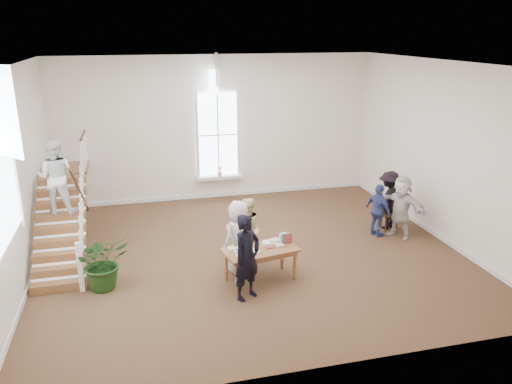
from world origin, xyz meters
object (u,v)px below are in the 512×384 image
object	(u,v)px
woman_cluster_c	(401,207)
side_chair	(389,211)
woman_cluster_b	(389,200)
floor_plant	(103,262)
woman_cluster_a	(378,210)
police_officer	(247,257)
person_yellow	(247,229)
library_table	(260,253)
elderly_woman	(239,236)

from	to	relation	value
woman_cluster_c	side_chair	size ratio (longest dim) A/B	1.85
woman_cluster_b	floor_plant	size ratio (longest dim) A/B	1.35
woman_cluster_a	woman_cluster_b	world-z (taller)	woman_cluster_b
police_officer	floor_plant	xyz separation A→B (m)	(-2.82, 1.13, -0.30)
person_yellow	woman_cluster_c	distance (m)	4.19
floor_plant	woman_cluster_b	bearing A→B (deg)	12.14
library_table	woman_cluster_a	distance (m)	3.96
police_officer	person_yellow	world-z (taller)	police_officer
side_chair	woman_cluster_c	bearing A→B (deg)	-84.19
person_yellow	elderly_woman	bearing A→B (deg)	30.39
person_yellow	floor_plant	world-z (taller)	person_yellow
police_officer	woman_cluster_c	xyz separation A→B (m)	(4.58, 2.07, -0.06)
woman_cluster_c	woman_cluster_b	bearing A→B (deg)	150.11
library_table	woman_cluster_c	bearing A→B (deg)	7.84
police_officer	woman_cluster_a	xyz separation A→B (m)	(4.05, 2.27, -0.18)
floor_plant	side_chair	xyz separation A→B (m)	(7.41, 1.53, -0.10)
woman_cluster_b	woman_cluster_c	size ratio (longest dim) A/B	0.96
elderly_woman	person_yellow	xyz separation A→B (m)	(0.30, 0.50, -0.06)
woman_cluster_c	floor_plant	world-z (taller)	woman_cluster_c
library_table	woman_cluster_b	distance (m)	4.63
library_table	police_officer	bearing A→B (deg)	-135.02
police_officer	side_chair	xyz separation A→B (m)	(4.59, 2.66, -0.40)
woman_cluster_b	library_table	bearing A→B (deg)	-0.67
person_yellow	floor_plant	bearing A→B (deg)	-17.77
library_table	floor_plant	xyz separation A→B (m)	(-3.26, 0.48, -0.06)
elderly_woman	woman_cluster_b	bearing A→B (deg)	167.67
library_table	side_chair	xyz separation A→B (m)	(4.15, 2.01, -0.15)
woman_cluster_b	floor_plant	world-z (taller)	woman_cluster_b
elderly_woman	floor_plant	distance (m)	2.93
side_chair	police_officer	bearing A→B (deg)	-143.22
floor_plant	elderly_woman	bearing A→B (deg)	2.32
library_table	police_officer	size ratio (longest dim) A/B	0.94
elderly_woman	floor_plant	bearing A→B (deg)	-28.21
woman_cluster_b	woman_cluster_c	world-z (taller)	woman_cluster_c
police_officer	person_yellow	xyz separation A→B (m)	(0.40, 1.75, -0.13)
library_table	side_chair	distance (m)	4.61
woman_cluster_a	floor_plant	xyz separation A→B (m)	(-6.87, -1.14, -0.12)
side_chair	floor_plant	bearing A→B (deg)	-161.67
elderly_woman	woman_cluster_b	xyz separation A→B (m)	(4.48, 1.47, -0.02)
person_yellow	woman_cluster_c	xyz separation A→B (m)	(4.18, 0.32, 0.08)
person_yellow	woman_cluster_b	distance (m)	4.29
police_officer	side_chair	distance (m)	5.32
woman_cluster_b	woman_cluster_a	bearing A→B (deg)	13.09
police_officer	side_chair	bearing A→B (deg)	-2.80
police_officer	woman_cluster_b	distance (m)	5.33
police_officer	person_yellow	distance (m)	1.80
library_table	floor_plant	world-z (taller)	floor_plant
elderly_woman	side_chair	bearing A→B (deg)	166.95
library_table	elderly_woman	bearing A→B (deg)	108.46
woman_cluster_b	side_chair	bearing A→B (deg)	71.07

